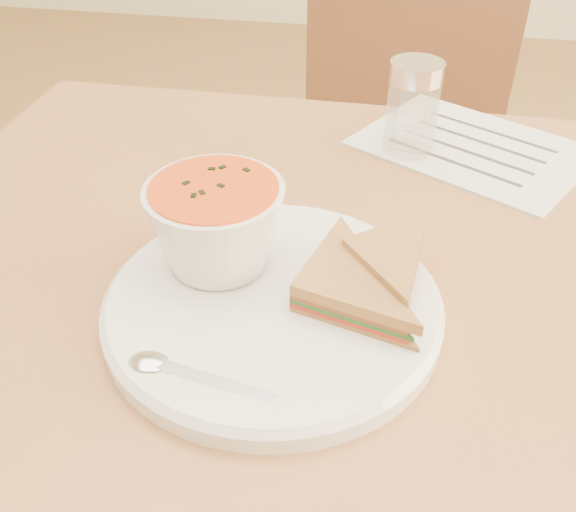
% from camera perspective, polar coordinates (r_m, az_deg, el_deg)
% --- Properties ---
extents(dining_table, '(1.00, 0.70, 0.75)m').
position_cam_1_polar(dining_table, '(0.92, 5.08, -18.53)').
color(dining_table, '#965B2E').
rests_on(dining_table, floor).
extents(chair_far, '(0.41, 0.41, 0.89)m').
position_cam_1_polar(chair_far, '(1.26, 8.79, 3.78)').
color(chair_far, brown).
rests_on(chair_far, floor).
extents(plate, '(0.35, 0.35, 0.02)m').
position_cam_1_polar(plate, '(0.57, -1.37, -4.47)').
color(plate, white).
rests_on(plate, dining_table).
extents(soup_bowl, '(0.15, 0.15, 0.08)m').
position_cam_1_polar(soup_bowl, '(0.57, -6.34, 2.34)').
color(soup_bowl, white).
rests_on(soup_bowl, plate).
extents(sandwich_half_a, '(0.14, 0.14, 0.03)m').
position_cam_1_polar(sandwich_half_a, '(0.53, 0.13, -4.04)').
color(sandwich_half_a, '#B87C41').
rests_on(sandwich_half_a, plate).
extents(sandwich_half_b, '(0.13, 0.13, 0.03)m').
position_cam_1_polar(sandwich_half_b, '(0.57, 4.77, 0.36)').
color(sandwich_half_b, '#B87C41').
rests_on(sandwich_half_b, plate).
extents(spoon, '(0.17, 0.06, 0.01)m').
position_cam_1_polar(spoon, '(0.49, -7.24, -10.87)').
color(spoon, silver).
rests_on(spoon, plate).
extents(paper_menu, '(0.33, 0.30, 0.00)m').
position_cam_1_polar(paper_menu, '(0.86, 16.03, 9.28)').
color(paper_menu, white).
rests_on(paper_menu, dining_table).
extents(condiment_shaker, '(0.08, 0.08, 0.12)m').
position_cam_1_polar(condiment_shaker, '(0.80, 10.98, 12.71)').
color(condiment_shaker, silver).
rests_on(condiment_shaker, dining_table).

